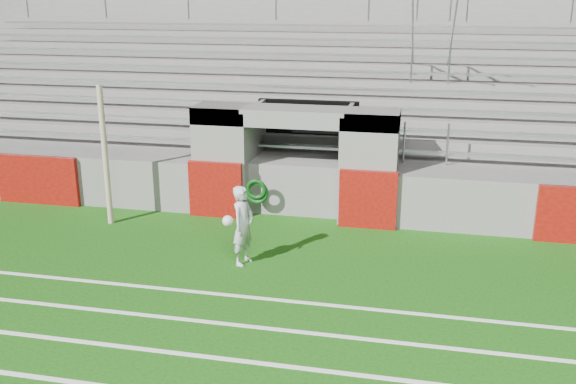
# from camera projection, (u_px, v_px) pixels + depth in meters

# --- Properties ---
(ground) EXTENTS (90.00, 90.00, 0.00)m
(ground) POSITION_uv_depth(u_px,v_px,m) (258.00, 274.00, 12.28)
(ground) COLOR #14480C
(ground) RESTS_ON ground
(field_post) EXTENTS (0.13, 0.13, 3.22)m
(field_post) POSITION_uv_depth(u_px,v_px,m) (105.00, 156.00, 14.48)
(field_post) COLOR tan
(field_post) RESTS_ON ground
(stadium_structure) EXTENTS (26.00, 8.48, 5.42)m
(stadium_structure) POSITION_uv_depth(u_px,v_px,m) (325.00, 119.00, 19.27)
(stadium_structure) COLOR #62605D
(stadium_structure) RESTS_ON ground
(goalkeeper_with_ball) EXTENTS (0.62, 0.66, 1.60)m
(goalkeeper_with_ball) POSITION_uv_depth(u_px,v_px,m) (243.00, 225.00, 12.52)
(goalkeeper_with_ball) COLOR silver
(goalkeeper_with_ball) RESTS_ON ground
(hose_coil) EXTENTS (0.57, 0.15, 0.62)m
(hose_coil) POSITION_uv_depth(u_px,v_px,m) (257.00, 191.00, 14.96)
(hose_coil) COLOR #0C3F15
(hose_coil) RESTS_ON ground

